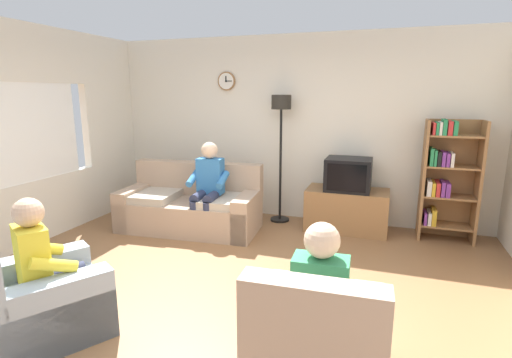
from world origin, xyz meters
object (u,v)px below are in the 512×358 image
couch (191,207)px  bookshelf (446,176)px  armchair_near_bookshelf (318,347)px  floor_lamp (281,123)px  armchair_near_window (39,301)px  person_in_left_armchair (47,260)px  tv_stand (347,210)px  person_in_right_armchair (321,295)px  tv (348,174)px  person_on_couch (208,184)px

couch → bookshelf: bearing=12.1°
bookshelf → armchair_near_bookshelf: (-1.07, -3.17, -0.54)m
floor_lamp → armchair_near_window: size_ratio=1.58×
bookshelf → armchair_near_window: bearing=-134.2°
armchair_near_bookshelf → person_in_left_armchair: size_ratio=0.82×
bookshelf → armchair_near_window: size_ratio=1.33×
tv_stand → armchair_near_window: size_ratio=0.94×
armchair_near_window → person_in_right_armchair: (2.15, 0.23, 0.32)m
floor_lamp → armchair_near_bookshelf: floor_lamp is taller
tv_stand → bookshelf: size_ratio=0.71×
tv → person_in_left_armchair: size_ratio=0.54×
armchair_near_bookshelf → couch: bearing=132.0°
floor_lamp → person_on_couch: (-0.77, -0.85, -0.75)m
tv_stand → person_in_left_armchair: size_ratio=0.98×
person_in_left_armchair → armchair_near_window: bearing=-121.9°
couch → tv: (2.08, 0.61, 0.48)m
armchair_near_bookshelf → person_on_couch: person_on_couch is taller
floor_lamp → person_in_left_armchair: size_ratio=1.65×
armchair_near_window → person_in_left_armchair: size_ratio=1.04×
couch → tv: size_ratio=3.27×
floor_lamp → tv_stand: bearing=-5.8°
tv_stand → tv: 0.51m
tv_stand → person_in_left_armchair: (-1.97, -3.16, 0.32)m
floor_lamp → person_in_right_armchair: 3.41m
floor_lamp → person_in_left_armchair: (-0.98, -3.26, -0.85)m
tv → person_in_right_armchair: bearing=-87.4°
armchair_near_bookshelf → person_on_couch: (-1.89, 2.35, 0.41)m
tv → person_on_couch: 1.90m
armchair_near_bookshelf → tv: bearing=92.6°
person_in_right_armchair → armchair_near_window: bearing=-173.8°
couch → tv: tv is taller
bookshelf → couch: bearing=-167.9°
bookshelf → armchair_near_window: (-3.22, -3.31, -0.54)m
tv → floor_lamp: floor_lamp is taller
bookshelf → armchair_near_bookshelf: 3.39m
tv_stand → armchair_near_bookshelf: size_ratio=1.20×
person_on_couch → floor_lamp: bearing=47.8°
tv → person_in_left_armchair: bearing=-122.1°
armchair_near_window → person_on_couch: (0.26, 2.49, 0.41)m
tv → armchair_near_bookshelf: (0.14, -3.07, -0.51)m
tv → armchair_near_window: 3.83m
armchair_near_window → person_in_left_armchair: 0.33m
couch → tv_stand: 2.17m
armchair_near_window → bookshelf: bearing=45.8°
couch → armchair_near_bookshelf: 3.31m
couch → floor_lamp: floor_lamp is taller
person_in_left_armchair → person_in_right_armchair: 2.11m
person_on_couch → person_in_left_armchair: (-0.22, -2.42, -0.09)m
tv_stand → person_in_right_armchair: size_ratio=0.98×
person_on_couch → bookshelf: bearing=15.4°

